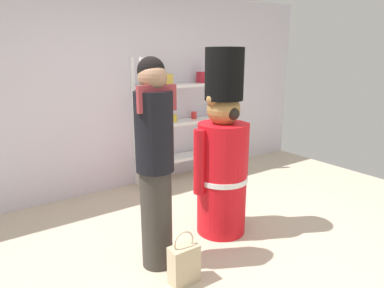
# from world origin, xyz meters

# --- Properties ---
(ground_plane) EXTENTS (6.40, 6.40, 0.00)m
(ground_plane) POSITION_xyz_m (0.00, 0.00, 0.00)
(ground_plane) COLOR beige
(back_wall) EXTENTS (6.40, 0.12, 2.60)m
(back_wall) POSITION_xyz_m (0.00, 2.20, 1.30)
(back_wall) COLOR silver
(back_wall) RESTS_ON ground_plane
(merchandise_shelf) EXTENTS (1.51, 0.35, 1.74)m
(merchandise_shelf) POSITION_xyz_m (0.89, 1.98, 0.89)
(merchandise_shelf) COLOR white
(merchandise_shelf) RESTS_ON ground_plane
(teddy_bear_guard) EXTENTS (0.67, 0.51, 1.83)m
(teddy_bear_guard) POSITION_xyz_m (0.29, 0.43, 0.80)
(teddy_bear_guard) COLOR red
(teddy_bear_guard) RESTS_ON ground_plane
(person_shopper) EXTENTS (0.32, 0.31, 1.75)m
(person_shopper) POSITION_xyz_m (-0.53, 0.29, 0.94)
(person_shopper) COLOR #38332D
(person_shopper) RESTS_ON ground_plane
(shopping_bag) EXTENTS (0.24, 0.13, 0.45)m
(shopping_bag) POSITION_xyz_m (-0.48, -0.05, 0.17)
(shopping_bag) COLOR #C1AD89
(shopping_bag) RESTS_ON ground_plane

